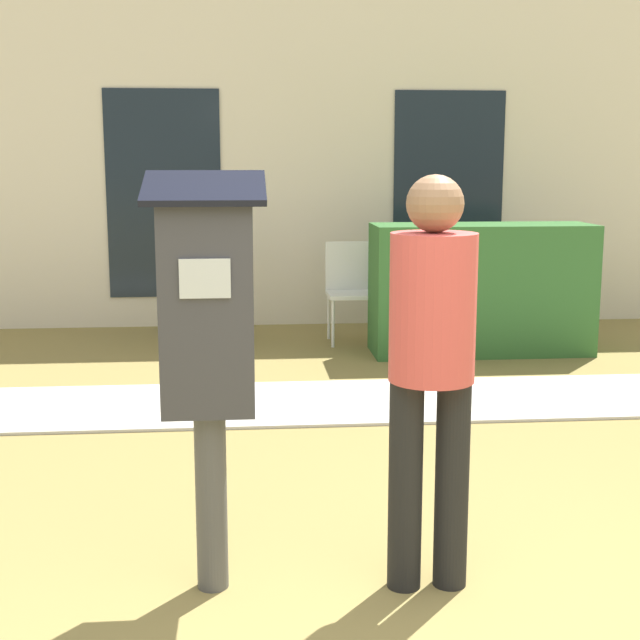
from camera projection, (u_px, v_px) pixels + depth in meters
The scene contains 8 objects.
sidewalk at pixel (341, 402), 6.06m from camera, with size 12.00×1.10×0.02m.
building_facade at pixel (307, 163), 8.81m from camera, with size 10.00×0.26×3.20m.
parking_meter at pixel (207, 329), 3.27m from camera, with size 0.44×0.31×1.59m.
person_standing at pixel (432, 352), 3.30m from camera, with size 0.32×0.32×1.58m.
outdoor_chair_left at pixel (210, 285), 7.96m from camera, with size 0.44×0.44×0.90m.
outdoor_chair_middle at pixel (351, 283), 8.06m from camera, with size 0.44×0.44×0.90m.
outdoor_chair_right at pixel (490, 283), 8.10m from camera, with size 0.44×0.44×0.90m.
hedge_row at pixel (481, 289), 7.56m from camera, with size 1.86×0.60×1.10m.
Camera 1 is at (-0.66, -2.13, 1.63)m, focal length 50.00 mm.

